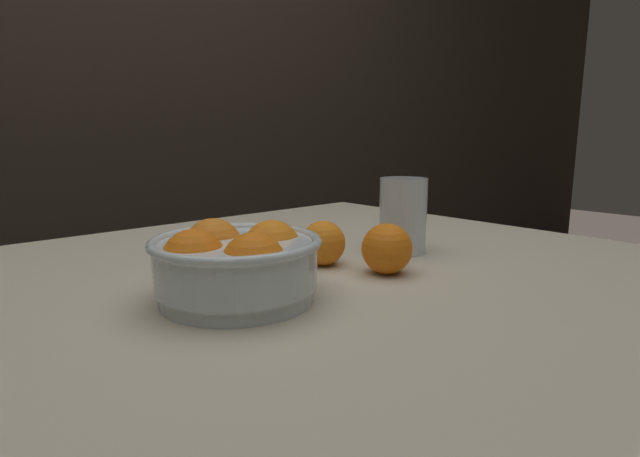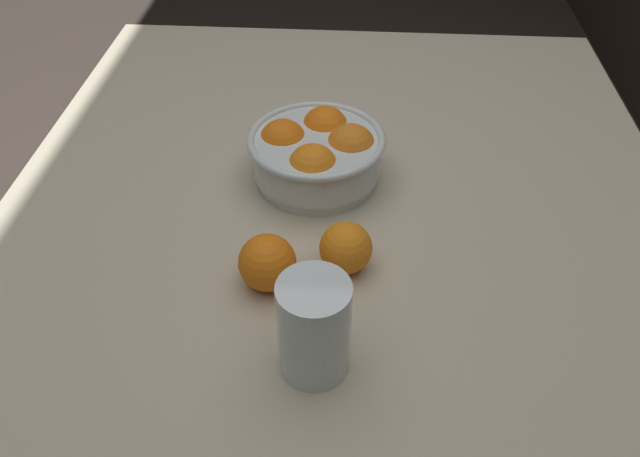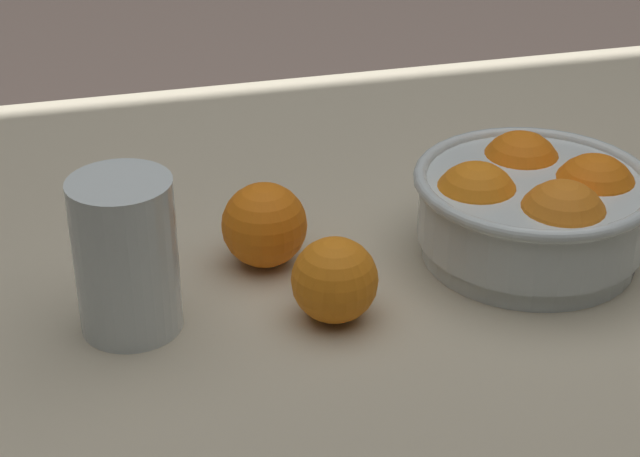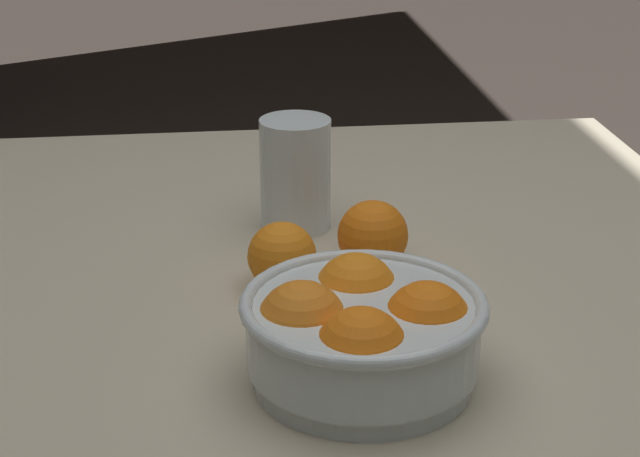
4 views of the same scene
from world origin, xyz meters
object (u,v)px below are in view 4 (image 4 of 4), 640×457
juice_glass (296,180)px  orange_loose_front (373,235)px  fruit_bowl (362,332)px  orange_loose_near_bowl (282,256)px

juice_glass → orange_loose_front: 0.15m
fruit_bowl → orange_loose_near_bowl: bearing=14.9°
orange_loose_front → fruit_bowl: bearing=168.4°
orange_loose_near_bowl → orange_loose_front: 0.11m
juice_glass → orange_loose_near_bowl: size_ratio=1.84×
juice_glass → fruit_bowl: bearing=-176.4°
orange_loose_near_bowl → orange_loose_front: size_ratio=0.94×
orange_loose_near_bowl → orange_loose_front: bearing=-69.8°
fruit_bowl → orange_loose_front: bearing=-11.6°
fruit_bowl → orange_loose_front: size_ratio=2.80×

